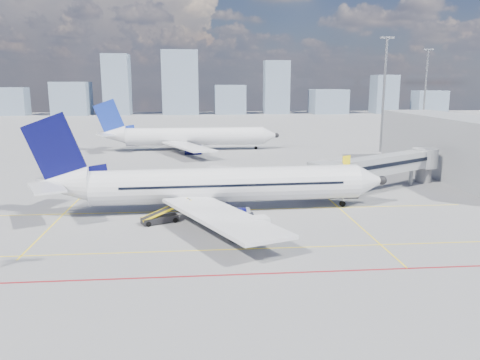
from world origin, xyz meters
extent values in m
plane|color=gray|center=(0.00, 0.00, 0.00)|extent=(420.00, 420.00, 0.00)
cube|color=yellow|center=(0.00, 8.00, 0.01)|extent=(60.00, 0.18, 0.01)
cube|color=yellow|center=(0.00, -6.00, 0.01)|extent=(80.00, 0.15, 0.01)
cube|color=yellow|center=(14.00, 2.00, 0.01)|extent=(0.15, 28.00, 0.01)
cube|color=yellow|center=(-20.00, 8.00, 0.01)|extent=(0.15, 30.00, 0.01)
cube|color=maroon|center=(0.00, -12.00, 0.01)|extent=(90.00, 0.25, 0.01)
cube|color=gray|center=(22.25, 16.15, 3.90)|extent=(20.84, 13.93, 2.60)
cube|color=black|center=(22.25, 16.15, 4.10)|extent=(20.52, 13.82, 0.55)
cube|color=gray|center=(12.70, 10.50, 3.90)|extent=(4.49, 4.56, 3.00)
cube|color=black|center=(17.00, 12.80, 0.35)|extent=(2.20, 1.00, 0.70)
cylinder|color=slate|center=(17.00, 12.80, 1.70)|extent=(0.56, 0.56, 2.70)
cylinder|color=slate|center=(29.00, 20.00, 1.95)|extent=(0.60, 0.60, 3.90)
cylinder|color=gray|center=(32.00, 22.00, 3.90)|extent=(4.00, 4.00, 3.00)
cylinder|color=gray|center=(32.00, 22.00, 1.95)|extent=(2.40, 2.40, 3.90)
cube|color=yellow|center=(15.50, 10.30, 5.70)|extent=(1.26, 0.82, 1.20)
cube|color=gray|center=(40.00, 26.00, 5.00)|extent=(10.00, 42.00, 10.00)
cube|color=black|center=(35.20, 26.00, 5.00)|extent=(0.25, 40.00, 4.50)
cylinder|color=slate|center=(38.00, 55.00, 12.50)|extent=(0.56, 0.56, 25.00)
cube|color=slate|center=(38.00, 55.00, 25.20)|extent=(3.20, 0.40, 0.50)
cube|color=#A1A4A8|center=(36.80, 54.75, 25.20)|extent=(0.60, 0.15, 0.35)
cube|color=#A1A4A8|center=(38.00, 54.75, 25.20)|extent=(0.60, 0.15, 0.35)
cube|color=#A1A4A8|center=(39.20, 54.75, 25.20)|extent=(0.60, 0.15, 0.35)
cylinder|color=slate|center=(65.00, 90.00, 12.50)|extent=(0.56, 0.56, 25.00)
cube|color=slate|center=(65.00, 90.00, 25.20)|extent=(3.20, 0.40, 0.50)
cube|color=#A1A4A8|center=(63.80, 89.75, 25.20)|extent=(0.60, 0.15, 0.35)
cube|color=#A1A4A8|center=(65.00, 89.75, 25.20)|extent=(0.60, 0.15, 0.35)
cube|color=#A1A4A8|center=(66.20, 89.75, 25.20)|extent=(0.60, 0.15, 0.35)
cube|color=slate|center=(-95.95, 190.00, 6.67)|extent=(20.05, 9.18, 13.34)
cube|color=slate|center=(-64.85, 190.00, 7.97)|extent=(17.18, 15.08, 15.95)
cube|color=slate|center=(-42.79, 190.00, 14.58)|extent=(12.47, 11.89, 29.16)
cube|color=slate|center=(-11.87, 190.00, 15.58)|extent=(17.66, 12.04, 31.16)
cube|color=slate|center=(12.78, 190.00, 7.21)|extent=(15.31, 11.17, 14.43)
cube|color=slate|center=(36.32, 190.00, 13.19)|extent=(12.57, 8.12, 26.38)
cube|color=slate|center=(63.37, 190.00, 6.09)|extent=(17.40, 15.50, 12.17)
cube|color=slate|center=(92.68, 190.00, 9.72)|extent=(11.55, 11.49, 19.43)
cube|color=slate|center=(117.55, 190.00, 5.74)|extent=(16.15, 10.16, 11.48)
cylinder|color=silver|center=(-0.10, 7.83, 3.30)|extent=(32.89, 5.55, 4.26)
cone|color=silver|center=(18.23, 8.56, 3.30)|extent=(4.10, 4.41, 4.26)
sphere|color=black|center=(19.75, 8.62, 3.30)|extent=(1.25, 1.25, 1.20)
cone|color=silver|center=(-19.95, 7.04, 3.90)|extent=(7.15, 4.53, 4.26)
cube|color=black|center=(16.81, 8.50, 3.90)|extent=(1.70, 1.70, 0.49)
cube|color=silver|center=(-2.12, 17.58, 2.13)|extent=(11.95, 18.84, 0.63)
cube|color=silver|center=(-1.35, -2.05, 2.13)|extent=(13.07, 18.67, 0.63)
cylinder|color=#08093E|center=(-0.90, 14.13, 0.76)|extent=(4.03, 2.66, 2.51)
cylinder|color=#08093E|center=(-0.39, 1.48, 0.76)|extent=(4.03, 2.66, 2.51)
cylinder|color=#A1A4A8|center=(1.18, 14.22, 0.76)|extent=(0.48, 2.59, 2.58)
cylinder|color=#A1A4A8|center=(1.68, 1.56, 0.76)|extent=(0.48, 2.59, 2.58)
cube|color=#08093E|center=(-19.95, 7.04, 7.67)|extent=(7.49, 0.65, 9.31)
cube|color=#08093E|center=(-17.33, 7.15, 5.05)|extent=(6.17, 0.57, 2.35)
cube|color=silver|center=(-20.53, 10.52, 4.28)|extent=(5.15, 6.86, 0.24)
cube|color=silver|center=(-20.25, 3.54, 4.28)|extent=(5.50, 6.92, 0.24)
cylinder|color=slate|center=(14.63, 8.41, 0.90)|extent=(0.29, 0.29, 1.80)
cylinder|color=black|center=(14.63, 8.41, 0.38)|extent=(0.77, 0.31, 0.76)
cylinder|color=slate|center=(-1.30, 10.62, 0.80)|extent=(0.33, 0.33, 1.60)
cylinder|color=black|center=(-1.30, 10.62, 0.50)|extent=(1.02, 0.69, 1.00)
cylinder|color=slate|center=(-1.08, 4.95, 0.80)|extent=(0.33, 0.33, 1.60)
cylinder|color=black|center=(-1.08, 4.95, 0.50)|extent=(1.02, 0.69, 1.00)
cube|color=black|center=(0.36, 9.96, 3.63)|extent=(26.84, 1.16, 0.28)
cube|color=black|center=(0.53, 5.74, 3.63)|extent=(26.84, 1.16, 0.28)
cylinder|color=silver|center=(-4.30, 61.27, 3.30)|extent=(31.78, 4.46, 4.13)
cone|color=silver|center=(13.47, 61.45, 3.30)|extent=(3.85, 4.17, 4.13)
sphere|color=black|center=(14.95, 61.47, 3.30)|extent=(1.18, 1.18, 1.16)
cone|color=silver|center=(-23.55, 61.06, 3.88)|extent=(6.81, 4.20, 4.13)
cube|color=black|center=(12.10, 61.44, 3.88)|extent=(1.60, 1.60, 0.48)
cube|color=silver|center=(-5.98, 70.77, 2.17)|extent=(11.99, 18.21, 0.61)
cube|color=silver|center=(-5.78, 51.73, 2.17)|extent=(12.28, 18.16, 0.61)
cylinder|color=#08093E|center=(-4.89, 67.40, 0.84)|extent=(3.83, 2.47, 2.43)
cylinder|color=#08093E|center=(-4.76, 55.12, 0.84)|extent=(3.83, 2.47, 2.43)
cylinder|color=#A1A4A8|center=(-2.88, 67.42, 0.84)|extent=(0.40, 2.50, 2.50)
cylinder|color=#A1A4A8|center=(-2.75, 55.15, 0.84)|extent=(0.40, 2.50, 2.50)
cube|color=navy|center=(-23.55, 61.06, 7.53)|extent=(7.25, 0.42, 9.02)
cube|color=navy|center=(-21.01, 61.09, 4.99)|extent=(5.97, 0.38, 2.28)
cube|color=silver|center=(-24.01, 64.44, 4.25)|extent=(5.12, 6.67, 0.23)
cube|color=silver|center=(-23.94, 57.67, 4.25)|extent=(5.21, 6.69, 0.23)
cylinder|color=black|center=(-5.38, 64.00, 0.50)|extent=(1.01, 0.66, 1.00)
cylinder|color=black|center=(-5.33, 58.50, 0.50)|extent=(1.01, 0.66, 1.00)
cylinder|color=black|center=(9.98, 61.42, 0.38)|extent=(0.76, 0.29, 0.76)
cube|color=silver|center=(2.15, 0.37, 0.61)|extent=(2.46, 1.39, 0.88)
cube|color=silver|center=(1.71, 0.38, 1.27)|extent=(1.14, 1.30, 0.66)
cube|color=black|center=(1.71, 0.38, 1.49)|extent=(1.02, 1.24, 0.39)
cylinder|color=black|center=(1.25, -0.21, 0.31)|extent=(0.62, 0.26, 0.62)
cylinder|color=black|center=(1.28, 1.00, 0.31)|extent=(0.62, 0.26, 0.62)
cylinder|color=black|center=(3.01, -0.26, 0.31)|extent=(0.62, 0.26, 0.62)
cylinder|color=black|center=(3.04, 0.95, 0.31)|extent=(0.62, 0.26, 0.62)
cube|color=black|center=(1.38, -3.28, 0.37)|extent=(4.43, 2.77, 0.21)
cube|color=silver|center=(0.39, -3.53, 1.37)|extent=(2.13, 2.09, 1.77)
cube|color=silver|center=(2.38, -3.03, 1.37)|extent=(2.13, 2.09, 1.77)
cylinder|color=black|center=(0.03, -4.44, 0.18)|extent=(0.39, 0.24, 0.37)
cylinder|color=black|center=(-0.36, -2.89, 0.18)|extent=(0.39, 0.24, 0.37)
cylinder|color=black|center=(3.13, -3.67, 0.18)|extent=(0.39, 0.24, 0.37)
cylinder|color=black|center=(2.74, -2.12, 0.18)|extent=(0.39, 0.24, 0.37)
cube|color=black|center=(-8.11, 3.25, 0.44)|extent=(4.34, 3.00, 0.68)
cube|color=black|center=(-7.39, 3.56, 1.47)|extent=(5.75, 3.27, 1.80)
cube|color=yellow|center=(-7.61, 4.06, 1.47)|extent=(5.41, 2.45, 1.88)
cube|color=yellow|center=(-7.17, 3.07, 1.47)|extent=(5.41, 2.45, 1.88)
cylinder|color=black|center=(-9.26, 1.99, 0.29)|extent=(0.63, 0.45, 0.59)
cylinder|color=black|center=(-9.81, 3.24, 0.29)|extent=(0.63, 0.45, 0.59)
cylinder|color=black|center=(-6.40, 3.26, 0.29)|extent=(0.63, 0.45, 0.59)
cylinder|color=black|center=(-6.95, 4.51, 0.29)|extent=(0.63, 0.45, 0.59)
imported|color=yellow|center=(3.00, -3.07, 0.81)|extent=(0.68, 0.70, 1.62)
camera|label=1|loc=(-3.63, -48.08, 15.56)|focal=35.00mm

